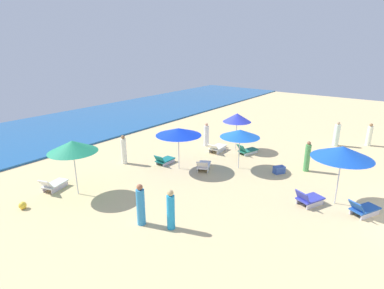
# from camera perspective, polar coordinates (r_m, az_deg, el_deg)

# --- Properties ---
(ocean) EXTENTS (60.00, 11.20, 0.12)m
(ocean) POSITION_cam_1_polar(r_m,az_deg,el_deg) (27.65, -22.10, 3.00)
(ocean) COLOR #205B9B
(ocean) RESTS_ON ground_plane
(umbrella_0) EXTENTS (2.16, 2.16, 2.21)m
(umbrella_0) POSITION_cam_1_polar(r_m,az_deg,el_deg) (16.87, 8.82, 2.03)
(umbrella_0) COLOR silver
(umbrella_0) RESTS_ON ground_plane
(umbrella_1) EXTENTS (1.80, 1.80, 2.42)m
(umbrella_1) POSITION_cam_1_polar(r_m,az_deg,el_deg) (19.90, 8.29, 4.91)
(umbrella_1) COLOR silver
(umbrella_1) RESTS_ON ground_plane
(lounge_chair_1_0) EXTENTS (1.55, 0.96, 0.71)m
(lounge_chair_1_0) POSITION_cam_1_polar(r_m,az_deg,el_deg) (19.74, 10.07, -1.05)
(lounge_chair_1_0) COLOR silver
(lounge_chair_1_0) RESTS_ON ground_plane
(lounge_chair_1_1) EXTENTS (1.55, 0.77, 0.65)m
(lounge_chair_1_1) POSITION_cam_1_polar(r_m,az_deg,el_deg) (19.89, 4.57, -0.58)
(lounge_chair_1_1) COLOR silver
(lounge_chair_1_1) RESTS_ON ground_plane
(umbrella_2) EXTENTS (2.46, 2.46, 2.32)m
(umbrella_2) POSITION_cam_1_polar(r_m,az_deg,el_deg) (16.60, -2.49, 2.37)
(umbrella_2) COLOR silver
(umbrella_2) RESTS_ON ground_plane
(lounge_chair_2_0) EXTENTS (1.24, 0.64, 0.62)m
(lounge_chair_2_0) POSITION_cam_1_polar(r_m,az_deg,el_deg) (17.92, -5.14, -2.86)
(lounge_chair_2_0) COLOR silver
(lounge_chair_2_0) RESTS_ON ground_plane
(lounge_chair_2_1) EXTENTS (1.49, 1.15, 0.69)m
(lounge_chair_2_1) POSITION_cam_1_polar(r_m,az_deg,el_deg) (17.00, 2.16, -3.88)
(lounge_chair_2_1) COLOR silver
(lounge_chair_2_1) RESTS_ON ground_plane
(umbrella_3) EXTENTS (2.47, 2.47, 2.61)m
(umbrella_3) POSITION_cam_1_polar(r_m,az_deg,el_deg) (14.14, 25.95, -1.30)
(umbrella_3) COLOR silver
(umbrella_3) RESTS_ON ground_plane
(lounge_chair_3_0) EXTENTS (1.37, 1.09, 0.74)m
(lounge_chair_3_0) POSITION_cam_1_polar(r_m,az_deg,el_deg) (14.34, 20.67, -9.32)
(lounge_chair_3_0) COLOR silver
(lounge_chair_3_0) RESTS_ON ground_plane
(lounge_chair_3_1) EXTENTS (1.47, 1.13, 0.73)m
(lounge_chair_3_1) POSITION_cam_1_polar(r_m,az_deg,el_deg) (14.46, 28.97, -10.34)
(lounge_chair_3_1) COLOR silver
(lounge_chair_3_1) RESTS_ON ground_plane
(umbrella_4) EXTENTS (2.17, 2.17, 2.56)m
(umbrella_4) POSITION_cam_1_polar(r_m,az_deg,el_deg) (14.57, -21.13, -0.32)
(umbrella_4) COLOR silver
(umbrella_4) RESTS_ON ground_plane
(lounge_chair_4_0) EXTENTS (1.42, 0.95, 0.71)m
(lounge_chair_4_0) POSITION_cam_1_polar(r_m,az_deg,el_deg) (16.13, -24.13, -6.73)
(lounge_chair_4_0) COLOR silver
(lounge_chair_4_0) RESTS_ON ground_plane
(beachgoer_0) EXTENTS (0.42, 0.42, 1.58)m
(beachgoer_0) POSITION_cam_1_polar(r_m,az_deg,el_deg) (11.68, -3.93, -11.98)
(beachgoer_0) COLOR #2397D6
(beachgoer_0) RESTS_ON ground_plane
(beachgoer_1) EXTENTS (0.37, 0.37, 1.69)m
(beachgoer_1) POSITION_cam_1_polar(r_m,az_deg,el_deg) (18.14, -12.43, -1.04)
(beachgoer_1) COLOR white
(beachgoer_1) RESTS_ON ground_plane
(beachgoer_2) EXTENTS (0.38, 0.38, 1.69)m
(beachgoer_2) POSITION_cam_1_polar(r_m,az_deg,el_deg) (17.78, 20.43, -2.18)
(beachgoer_2) COLOR #4F9E55
(beachgoer_2) RESTS_ON ground_plane
(beachgoer_3) EXTENTS (0.44, 0.44, 1.54)m
(beachgoer_3) POSITION_cam_1_polar(r_m,az_deg,el_deg) (24.09, 29.82, 1.46)
(beachgoer_3) COLOR white
(beachgoer_3) RESTS_ON ground_plane
(beachgoer_4) EXTENTS (0.45, 0.45, 1.67)m
(beachgoer_4) POSITION_cam_1_polar(r_m,az_deg,el_deg) (23.05, 25.06, 1.65)
(beachgoer_4) COLOR white
(beachgoer_4) RESTS_ON ground_plane
(beachgoer_5) EXTENTS (0.45, 0.45, 1.67)m
(beachgoer_5) POSITION_cam_1_polar(r_m,az_deg,el_deg) (12.05, -9.41, -11.03)
(beachgoer_5) COLOR #338AC5
(beachgoer_5) RESTS_ON ground_plane
(beachgoer_6) EXTENTS (0.47, 0.47, 1.58)m
(beachgoer_6) POSITION_cam_1_polar(r_m,az_deg,el_deg) (20.88, 2.65, 1.70)
(beachgoer_6) COLOR silver
(beachgoer_6) RESTS_ON ground_plane
(cooler_box_0) EXTENTS (0.68, 0.60, 0.39)m
(cooler_box_0) POSITION_cam_1_polar(r_m,az_deg,el_deg) (17.22, 15.73, -4.50)
(cooler_box_0) COLOR #3456AD
(cooler_box_0) RESTS_ON ground_plane
(beach_ball_1) EXTENTS (0.32, 0.32, 0.32)m
(beach_ball_1) POSITION_cam_1_polar(r_m,az_deg,el_deg) (14.99, -28.70, -9.79)
(beach_ball_1) COLOR yellow
(beach_ball_1) RESTS_ON ground_plane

